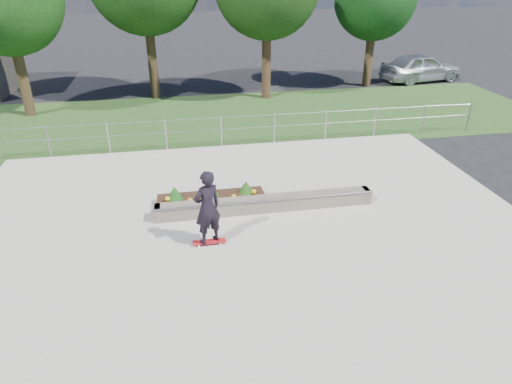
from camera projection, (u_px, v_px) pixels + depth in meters
ground at (259, 265)px, 10.41m from camera, size 120.00×120.00×0.00m
grass_verge at (213, 119)px, 20.06m from camera, size 30.00×8.00×0.02m
concrete_slab at (259, 264)px, 10.39m from camera, size 15.00×15.00×0.06m
fence at (221, 128)px, 16.64m from camera, size 20.06×0.06×1.20m
grind_ledge at (266, 204)px, 12.48m from camera, size 6.00×0.44×0.43m
planter_bed at (212, 201)px, 12.67m from camera, size 3.00×1.20×0.61m
skateboarder at (207, 208)px, 10.61m from camera, size 0.80×0.69×1.94m
parked_car at (421, 67)px, 26.07m from camera, size 4.90×2.62×1.59m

